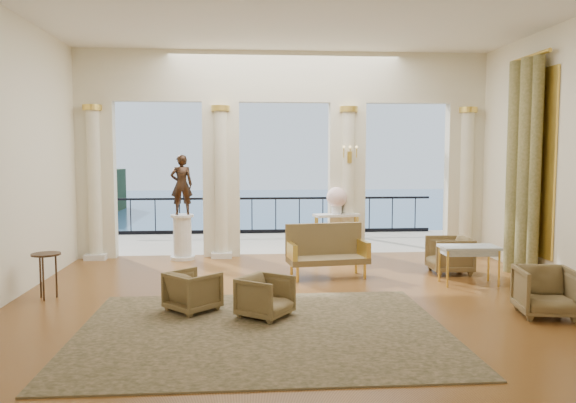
{
  "coord_description": "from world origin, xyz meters",
  "views": [
    {
      "loc": [
        -0.9,
        -8.61,
        2.27
      ],
      "look_at": [
        -0.18,
        0.6,
        1.49
      ],
      "focal_mm": 35.0,
      "sensor_mm": 36.0,
      "label": 1
    }
  ],
  "objects": [
    {
      "name": "floor",
      "position": [
        0.0,
        0.0,
        0.0
      ],
      "size": [
        9.0,
        9.0,
        0.0
      ],
      "primitive_type": "plane",
      "color": "#512A0C",
      "rests_on": "ground"
    },
    {
      "name": "room_walls",
      "position": [
        0.0,
        -1.12,
        2.88
      ],
      "size": [
        9.0,
        9.0,
        9.0
      ],
      "color": "white",
      "rests_on": "ground"
    },
    {
      "name": "arcade",
      "position": [
        -0.0,
        3.82,
        2.58
      ],
      "size": [
        9.0,
        0.56,
        4.5
      ],
      "color": "#F0E8C6",
      "rests_on": "ground"
    },
    {
      "name": "terrace",
      "position": [
        0.0,
        5.8,
        -0.05
      ],
      "size": [
        10.0,
        3.6,
        0.1
      ],
      "primitive_type": "cube",
      "color": "#A7A08E",
      "rests_on": "ground"
    },
    {
      "name": "balustrade",
      "position": [
        0.0,
        7.4,
        0.41
      ],
      "size": [
        9.0,
        0.06,
        1.03
      ],
      "color": "black",
      "rests_on": "terrace"
    },
    {
      "name": "palm_tree",
      "position": [
        2.0,
        6.6,
        4.09
      ],
      "size": [
        2.0,
        2.0,
        4.5
      ],
      "color": "#4C3823",
      "rests_on": "terrace"
    },
    {
      "name": "headland",
      "position": [
        -30.0,
        70.0,
        -3.0
      ],
      "size": [
        22.0,
        18.0,
        6.0
      ],
      "primitive_type": "cube",
      "color": "black",
      "rests_on": "sea"
    },
    {
      "name": "sea",
      "position": [
        0.0,
        60.0,
        -6.0
      ],
      "size": [
        160.0,
        160.0,
        0.0
      ],
      "primitive_type": "plane",
      "color": "#306095",
      "rests_on": "ground"
    },
    {
      "name": "curtain",
      "position": [
        4.28,
        1.5,
        2.02
      ],
      "size": [
        0.33,
        1.4,
        4.09
      ],
      "color": "brown",
      "rests_on": "ground"
    },
    {
      "name": "window_frame",
      "position": [
        4.47,
        1.5,
        2.1
      ],
      "size": [
        0.04,
        1.6,
        3.4
      ],
      "primitive_type": "cube",
      "color": "#E7BE4C",
      "rests_on": "room_walls"
    },
    {
      "name": "wall_sconce",
      "position": [
        1.4,
        3.51,
        2.23
      ],
      "size": [
        0.3,
        0.11,
        0.33
      ],
      "color": "#E7BE4C",
      "rests_on": "arcade"
    },
    {
      "name": "rug",
      "position": [
        -0.67,
        -1.57,
        0.01
      ],
      "size": [
        4.72,
        3.67,
        0.02
      ],
      "primitive_type": "cube",
      "rotation": [
        0.0,
        0.0,
        0.0
      ],
      "color": "#282E17",
      "rests_on": "ground"
    },
    {
      "name": "armchair_a",
      "position": [
        -0.61,
        -0.98,
        0.32
      ],
      "size": [
        0.85,
        0.86,
        0.65
      ],
      "primitive_type": "imported",
      "rotation": [
        0.0,
        0.0,
        0.95
      ],
      "color": "#4A3A20",
      "rests_on": "ground"
    },
    {
      "name": "armchair_b",
      "position": [
        3.3,
        -1.21,
        0.38
      ],
      "size": [
        0.85,
        0.81,
        0.76
      ],
      "primitive_type": "imported",
      "rotation": [
        0.0,
        0.0,
        -0.18
      ],
      "color": "#4A3A20",
      "rests_on": "ground"
    },
    {
      "name": "armchair_c",
      "position": [
        3.0,
        1.69,
        0.39
      ],
      "size": [
        0.73,
        0.77,
        0.77
      ],
      "primitive_type": "imported",
      "rotation": [
        0.0,
        0.0,
        -1.61
      ],
      "color": "#4A3A20",
      "rests_on": "ground"
    },
    {
      "name": "armchair_d",
      "position": [
        -1.65,
        -0.58,
        0.33
      ],
      "size": [
        0.87,
        0.87,
        0.65
      ],
      "primitive_type": "imported",
      "rotation": [
        0.0,
        0.0,
        2.33
      ],
      "color": "#4A3A20",
      "rests_on": "ground"
    },
    {
      "name": "settee",
      "position": [
        0.61,
        1.58,
        0.48
      ],
      "size": [
        1.54,
        0.82,
        0.97
      ],
      "rotation": [
        0.0,
        0.0,
        0.14
      ],
      "color": "#4A3A20",
      "rests_on": "ground"
    },
    {
      "name": "game_table",
      "position": [
        3.0,
        0.76,
        0.6
      ],
      "size": [
        1.0,
        0.57,
        0.68
      ],
      "rotation": [
        0.0,
        0.0,
        -0.03
      ],
      "color": "#98AEC0",
      "rests_on": "ground"
    },
    {
      "name": "pedestal",
      "position": [
        -2.24,
        3.5,
        0.47
      ],
      "size": [
        0.53,
        0.53,
        0.97
      ],
      "color": "silver",
      "rests_on": "ground"
    },
    {
      "name": "statue",
      "position": [
        -2.24,
        3.5,
        1.61
      ],
      "size": [
        0.51,
        0.38,
        1.28
      ],
      "primitive_type": "imported",
      "rotation": [
        0.0,
        0.0,
        3.3
      ],
      "color": "#2F1F15",
      "rests_on": "pedestal"
    },
    {
      "name": "console_table",
      "position": [
        1.13,
        3.55,
        0.79
      ],
      "size": [
        1.07,
        0.62,
        0.95
      ],
      "rotation": [
        0.0,
        0.0,
        0.24
      ],
      "color": "silver",
      "rests_on": "ground"
    },
    {
      "name": "urn",
      "position": [
        1.13,
        3.55,
        1.29
      ],
      "size": [
        0.45,
        0.45,
        0.59
      ],
      "color": "silver",
      "rests_on": "console_table"
    },
    {
      "name": "side_table",
      "position": [
        -4.0,
        0.32,
        0.62
      ],
      "size": [
        0.44,
        0.44,
        0.72
      ],
      "color": "black",
      "rests_on": "ground"
    }
  ]
}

